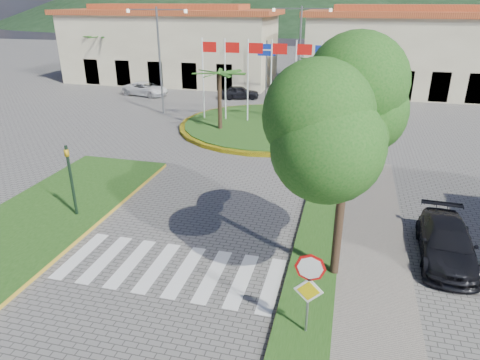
% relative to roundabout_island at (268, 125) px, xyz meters
% --- Properties ---
extents(ground, '(160.00, 160.00, 0.00)m').
position_rel_roundabout_island_xyz_m(ground, '(-0.00, -22.00, -0.18)').
color(ground, slate).
rests_on(ground, ground).
extents(sidewalk_right, '(4.00, 28.00, 0.15)m').
position_rel_roundabout_island_xyz_m(sidewalk_right, '(6.00, -20.00, -0.10)').
color(sidewalk_right, gray).
rests_on(sidewalk_right, ground).
extents(verge_right, '(1.60, 28.00, 0.18)m').
position_rel_roundabout_island_xyz_m(verge_right, '(4.80, -20.00, -0.09)').
color(verge_right, '#1F4A15').
rests_on(verge_right, ground).
extents(median_left, '(5.00, 14.00, 0.18)m').
position_rel_roundabout_island_xyz_m(median_left, '(-6.50, -16.00, -0.09)').
color(median_left, '#1F4A15').
rests_on(median_left, ground).
extents(crosswalk, '(8.00, 3.00, 0.01)m').
position_rel_roundabout_island_xyz_m(crosswalk, '(-0.00, -18.00, -0.17)').
color(crosswalk, silver).
rests_on(crosswalk, ground).
extents(roundabout_island, '(12.70, 12.70, 6.00)m').
position_rel_roundabout_island_xyz_m(roundabout_island, '(0.00, 0.00, 0.00)').
color(roundabout_island, yellow).
rests_on(roundabout_island, ground).
extents(stop_sign, '(0.80, 0.11, 2.65)m').
position_rel_roundabout_island_xyz_m(stop_sign, '(4.90, -20.04, 1.61)').
color(stop_sign, slate).
rests_on(stop_sign, ground).
extents(deciduous_tree, '(3.60, 3.60, 6.80)m').
position_rel_roundabout_island_xyz_m(deciduous_tree, '(5.50, -17.00, 5.00)').
color(deciduous_tree, black).
rests_on(deciduous_tree, ground).
extents(traffic_light_left, '(0.15, 0.18, 3.20)m').
position_rel_roundabout_island_xyz_m(traffic_light_left, '(-5.20, -15.50, 1.77)').
color(traffic_light_left, black).
rests_on(traffic_light_left, ground).
extents(traffic_light_right, '(0.15, 0.18, 3.20)m').
position_rel_roundabout_island_xyz_m(traffic_light_right, '(4.50, -10.00, 1.77)').
color(traffic_light_right, black).
rests_on(traffic_light_right, ground).
extents(traffic_light_far, '(0.18, 0.15, 3.20)m').
position_rel_roundabout_island_xyz_m(traffic_light_far, '(8.00, 4.00, 1.77)').
color(traffic_light_far, black).
rests_on(traffic_light_far, ground).
extents(direction_sign_west, '(1.60, 0.14, 5.20)m').
position_rel_roundabout_island_xyz_m(direction_sign_west, '(-2.00, 8.97, 3.35)').
color(direction_sign_west, slate).
rests_on(direction_sign_west, ground).
extents(direction_sign_east, '(1.60, 0.14, 5.20)m').
position_rel_roundabout_island_xyz_m(direction_sign_east, '(3.00, 8.97, 3.35)').
color(direction_sign_east, slate).
rests_on(direction_sign_east, ground).
extents(street_lamp_centre, '(4.80, 0.16, 8.00)m').
position_rel_roundabout_island_xyz_m(street_lamp_centre, '(1.00, 8.00, 4.32)').
color(street_lamp_centre, slate).
rests_on(street_lamp_centre, ground).
extents(street_lamp_west, '(4.80, 0.16, 8.00)m').
position_rel_roundabout_island_xyz_m(street_lamp_west, '(-9.00, 2.00, 4.32)').
color(street_lamp_west, slate).
rests_on(street_lamp_west, ground).
extents(building_left, '(23.32, 9.54, 8.05)m').
position_rel_roundabout_island_xyz_m(building_left, '(-14.00, 16.00, 3.73)').
color(building_left, beige).
rests_on(building_left, ground).
extents(building_right, '(19.08, 9.54, 8.05)m').
position_rel_roundabout_island_xyz_m(building_right, '(10.00, 16.00, 3.73)').
color(building_right, beige).
rests_on(building_right, ground).
extents(hill_near_back, '(110.00, 110.00, 16.00)m').
position_rel_roundabout_island_xyz_m(hill_near_back, '(-10.00, 108.00, 7.82)').
color(hill_near_back, black).
rests_on(hill_near_back, ground).
extents(white_van, '(4.81, 2.93, 1.25)m').
position_rel_roundabout_island_xyz_m(white_van, '(-13.46, 8.00, 0.45)').
color(white_van, silver).
rests_on(white_van, ground).
extents(car_dark_a, '(3.79, 2.38, 1.20)m').
position_rel_roundabout_island_xyz_m(car_dark_a, '(-4.42, 8.82, 0.42)').
color(car_dark_a, black).
rests_on(car_dark_a, ground).
extents(car_dark_b, '(4.24, 2.85, 1.32)m').
position_rel_roundabout_island_xyz_m(car_dark_b, '(2.00, 13.20, 0.48)').
color(car_dark_b, black).
rests_on(car_dark_b, ground).
extents(car_side_right, '(1.98, 4.47, 1.28)m').
position_rel_roundabout_island_xyz_m(car_side_right, '(9.24, -14.93, 0.46)').
color(car_side_right, black).
rests_on(car_side_right, ground).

